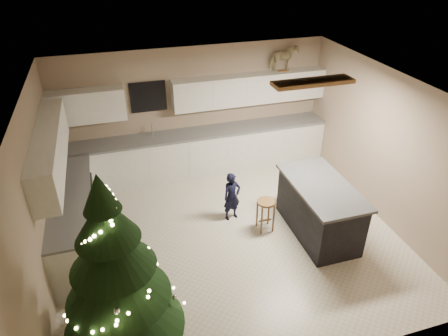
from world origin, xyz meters
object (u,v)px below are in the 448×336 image
(toddler, at_px, (232,197))
(christmas_tree, at_px, (117,281))
(bar_stool, at_px, (266,208))
(rocking_horse, at_px, (284,58))
(island, at_px, (319,209))

(toddler, bearing_deg, christmas_tree, -148.65)
(bar_stool, height_order, rocking_horse, rocking_horse)
(island, xyz_separation_m, bar_stool, (-0.83, 0.32, -0.04))
(bar_stool, height_order, christmas_tree, christmas_tree)
(christmas_tree, height_order, toddler, christmas_tree)
(toddler, xyz_separation_m, rocking_horse, (1.67, 1.85, 1.81))
(rocking_horse, bearing_deg, toddler, 124.75)
(toddler, bearing_deg, island, -44.28)
(island, distance_m, rocking_horse, 3.21)
(island, height_order, toddler, island)
(bar_stool, bearing_deg, christmas_tree, -148.71)
(island, bearing_deg, bar_stool, 158.74)
(island, bearing_deg, toddler, 148.53)
(island, xyz_separation_m, toddler, (-1.28, 0.78, -0.02))
(bar_stool, relative_size, christmas_tree, 0.24)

